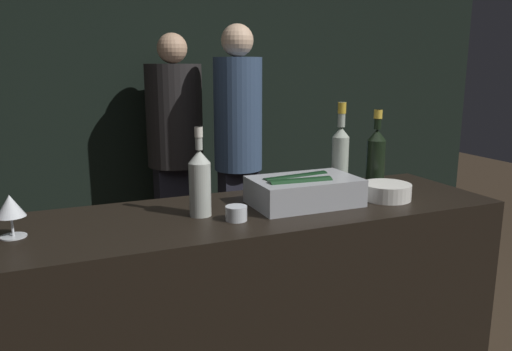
{
  "coord_description": "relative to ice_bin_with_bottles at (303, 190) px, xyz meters",
  "views": [
    {
      "loc": [
        -0.7,
        -1.35,
        1.5
      ],
      "look_at": [
        0.0,
        0.31,
        1.1
      ],
      "focal_mm": 35.0,
      "sensor_mm": 36.0,
      "label": 1
    }
  ],
  "objects": [
    {
      "name": "white_wine_bottle",
      "position": [
        -0.4,
        0.01,
        0.07
      ],
      "size": [
        0.08,
        0.08,
        0.32
      ],
      "color": "#B2B7AD",
      "rests_on": "bar_counter"
    },
    {
      "name": "rose_wine_bottle",
      "position": [
        0.25,
        0.14,
        0.1
      ],
      "size": [
        0.07,
        0.07,
        0.37
      ],
      "color": "#9EA899",
      "rests_on": "bar_counter"
    },
    {
      "name": "person_in_hoodie",
      "position": [
        0.3,
        1.47,
        -0.04
      ],
      "size": [
        0.32,
        0.32,
        1.76
      ],
      "rotation": [
        0.0,
        0.0,
        -0.6
      ],
      "color": "black",
      "rests_on": "ground_plane"
    },
    {
      "name": "wine_glass",
      "position": [
        -1.0,
        0.02,
        0.04
      ],
      "size": [
        0.09,
        0.09,
        0.13
      ],
      "color": "silver",
      "rests_on": "bar_counter"
    },
    {
      "name": "bowl_white",
      "position": [
        0.34,
        -0.06,
        -0.02
      ],
      "size": [
        0.19,
        0.19,
        0.06
      ],
      "color": "silver",
      "rests_on": "bar_counter"
    },
    {
      "name": "person_blond_tee",
      "position": [
        -0.03,
        1.88,
        -0.08
      ],
      "size": [
        0.4,
        0.4,
        1.72
      ],
      "rotation": [
        0.0,
        0.0,
        -0.51
      ],
      "color": "black",
      "rests_on": "ground_plane"
    },
    {
      "name": "champagne_bottle",
      "position": [
        0.44,
        0.15,
        0.08
      ],
      "size": [
        0.08,
        0.08,
        0.33
      ],
      "color": "black",
      "rests_on": "bar_counter"
    },
    {
      "name": "ice_bin_with_bottles",
      "position": [
        0.0,
        0.0,
        0.0
      ],
      "size": [
        0.4,
        0.25,
        0.11
      ],
      "color": "#9EA0A5",
      "rests_on": "bar_counter"
    },
    {
      "name": "candle_votive",
      "position": [
        -0.31,
        -0.09,
        -0.03
      ],
      "size": [
        0.08,
        0.08,
        0.05
      ],
      "color": "silver",
      "rests_on": "bar_counter"
    },
    {
      "name": "bar_counter",
      "position": [
        -0.18,
        0.01,
        -0.55
      ],
      "size": [
        1.84,
        0.57,
        0.98
      ],
      "color": "black",
      "rests_on": "ground_plane"
    },
    {
      "name": "wall_back_chalkboard",
      "position": [
        -0.18,
        2.26,
        0.37
      ],
      "size": [
        6.4,
        0.06,
        2.8
      ],
      "color": "black",
      "rests_on": "ground_plane"
    }
  ]
}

